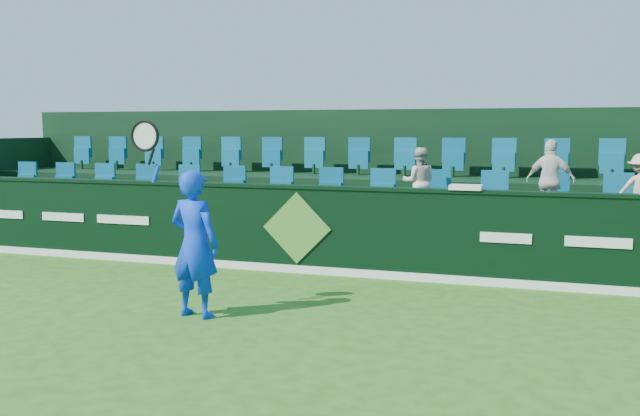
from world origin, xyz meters
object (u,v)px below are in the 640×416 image
(spectator_left, at_px, (419,182))
(spectator_right, at_px, (640,190))
(tennis_player, at_px, (194,242))
(spectator_middle, at_px, (551,181))
(towel, at_px, (466,187))

(spectator_left, relative_size, spectator_right, 1.06)
(tennis_player, distance_m, spectator_middle, 5.61)
(spectator_left, height_order, spectator_right, spectator_left)
(towel, bearing_deg, spectator_right, 25.19)
(tennis_player, relative_size, towel, 5.27)
(spectator_middle, height_order, spectator_right, spectator_middle)
(spectator_right, xyz_separation_m, towel, (-2.38, -1.12, 0.06))
(spectator_middle, relative_size, towel, 2.78)
(spectator_left, bearing_deg, towel, 117.47)
(tennis_player, height_order, towel, tennis_player)
(tennis_player, xyz_separation_m, towel, (2.78, 2.87, 0.50))
(tennis_player, xyz_separation_m, spectator_left, (1.89, 3.99, 0.47))
(towel, bearing_deg, tennis_player, -134.05)
(towel, bearing_deg, spectator_left, 128.31)
(spectator_right, height_order, towel, spectator_right)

